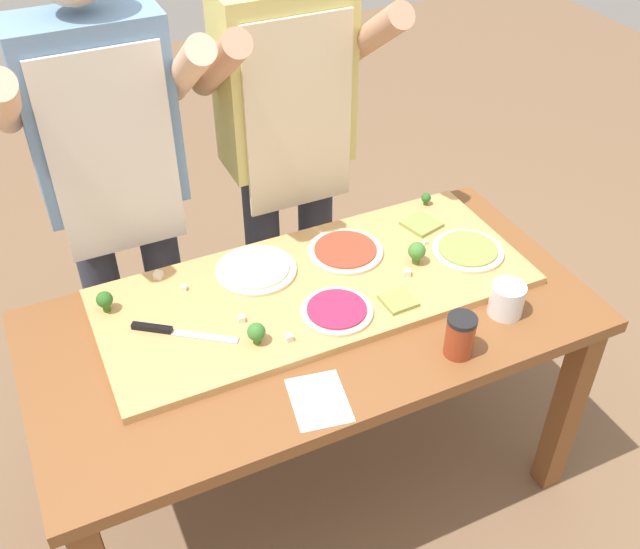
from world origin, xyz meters
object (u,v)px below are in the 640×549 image
prep_table (314,344)px  broccoli_floret_center_right (426,198)px  cheese_crumble_c (242,319)px  pizza_whole_cheese_artichoke (256,269)px  cheese_crumble_b (407,273)px  pizza_slice_near_left (398,301)px  cheese_crumble_f (425,242)px  pizza_whole_pesto_green (468,250)px  broccoli_floret_front_mid (105,300)px  pizza_whole_beet_magenta (337,311)px  cheese_crumble_e (184,288)px  flour_cup (506,301)px  broccoli_floret_back_left (256,332)px  sauce_jar (460,336)px  cook_left (112,171)px  cook_right (287,132)px  recipe_note (319,400)px  cheese_crumble_a (289,338)px  cheese_crumble_d (158,275)px  pizza_whole_tomato_red (345,251)px  chefs_knife (169,331)px  broccoli_floret_front_right (417,252)px  pizza_slice_center (421,224)px

prep_table → broccoli_floret_center_right: 0.65m
cheese_crumble_c → pizza_whole_cheese_artichoke: bearing=58.4°
cheese_crumble_c → cheese_crumble_b: bearing=-2.1°
pizza_slice_near_left → cheese_crumble_f: bearing=43.9°
pizza_whole_pesto_green → pizza_whole_cheese_artichoke: 0.63m
broccoli_floret_front_mid → pizza_whole_beet_magenta: bearing=-25.9°
pizza_whole_cheese_artichoke → broccoli_floret_front_mid: (-0.43, 0.01, 0.03)m
prep_table → cheese_crumble_e: cheese_crumble_e is taller
pizza_whole_cheese_artichoke → pizza_slice_near_left: (0.30, -0.29, -0.00)m
cheese_crumble_b → flour_cup: 0.29m
broccoli_floret_center_right → broccoli_floret_back_left: (-0.73, -0.37, 0.01)m
broccoli_floret_back_left → cheese_crumble_e: 0.31m
pizza_slice_near_left → broccoli_floret_center_right: 0.51m
pizza_whole_pesto_green → sauce_jar: (-0.25, -0.33, 0.03)m
broccoli_floret_front_mid → broccoli_floret_center_right: 1.06m
cook_left → cook_right: size_ratio=1.00×
recipe_note → pizza_slice_near_left: bearing=31.7°
cheese_crumble_a → flour_cup: bearing=-12.1°
broccoli_floret_back_left → cheese_crumble_e: (-0.11, 0.28, -0.03)m
pizza_whole_pesto_green → recipe_note: bearing=-153.4°
cheese_crumble_a → cheese_crumble_f: size_ratio=1.49×
pizza_slice_near_left → cheese_crumble_d: 0.69m
pizza_whole_tomato_red → broccoli_floret_back_left: (-0.38, -0.25, 0.03)m
cheese_crumble_a → cheese_crumble_c: cheese_crumble_a is taller
chefs_knife → cheese_crumble_b: (0.69, -0.06, 0.00)m
pizza_whole_tomato_red → cheese_crumble_b: (0.11, -0.17, 0.00)m
chefs_knife → cheese_crumble_c: (0.19, -0.04, 0.00)m
pizza_whole_tomato_red → cook_right: cook_right is taller
broccoli_floret_front_mid → cheese_crumble_d: bearing=25.0°
chefs_knife → broccoli_floret_front_right: broccoli_floret_front_right is taller
broccoli_floret_center_right → cheese_crumble_c: 0.79m
cheese_crumble_d → cheese_crumble_a: bearing=-58.9°
cheese_crumble_e → flour_cup: flour_cup is taller
pizza_slice_near_left → pizza_whole_tomato_red: bearing=96.6°
pizza_whole_pesto_green → cook_left: cook_left is taller
pizza_whole_beet_magenta → pizza_slice_near_left: 0.18m
pizza_slice_center → cheese_crumble_a: cheese_crumble_a is taller
cheese_crumble_f → flour_cup: bearing=-81.4°
recipe_note → broccoli_floret_front_right: bearing=35.8°
pizza_slice_center → cook_right: cook_right is taller
broccoli_floret_center_right → sauce_jar: size_ratio=0.35×
recipe_note → cook_left: cook_left is taller
pizza_whole_cheese_artichoke → pizza_slice_center: (0.55, -0.00, -0.00)m
cheese_crumble_c → cheese_crumble_f: 0.63m
recipe_note → prep_table: bearing=67.9°
pizza_whole_cheese_artichoke → broccoli_floret_front_right: (0.44, -0.16, 0.03)m
recipe_note → sauce_jar: bearing=-0.7°
cheese_crumble_c → flour_cup: flour_cup is taller
pizza_whole_tomato_red → sauce_jar: size_ratio=1.89×
cheese_crumble_e → broccoli_floret_front_right: bearing=-14.5°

